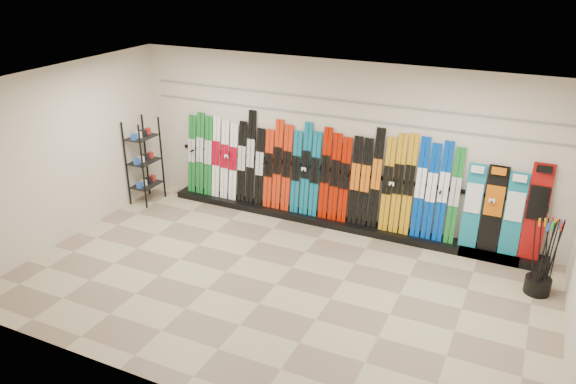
% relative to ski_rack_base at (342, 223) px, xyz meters
% --- Properties ---
extents(floor, '(8.00, 8.00, 0.00)m').
position_rel_ski_rack_base_xyz_m(floor, '(-0.22, -2.28, -0.06)').
color(floor, '#85705C').
rests_on(floor, ground).
extents(back_wall, '(8.00, 0.00, 8.00)m').
position_rel_ski_rack_base_xyz_m(back_wall, '(-0.22, 0.22, 1.44)').
color(back_wall, beige).
rests_on(back_wall, floor).
extents(left_wall, '(0.00, 5.00, 5.00)m').
position_rel_ski_rack_base_xyz_m(left_wall, '(-4.22, -2.28, 1.44)').
color(left_wall, beige).
rests_on(left_wall, floor).
extents(ceiling, '(8.00, 8.00, 0.00)m').
position_rel_ski_rack_base_xyz_m(ceiling, '(-0.22, -2.28, 2.94)').
color(ceiling, silver).
rests_on(ceiling, back_wall).
extents(ski_rack_base, '(8.00, 0.40, 0.12)m').
position_rel_ski_rack_base_xyz_m(ski_rack_base, '(0.00, 0.00, 0.00)').
color(ski_rack_base, black).
rests_on(ski_rack_base, floor).
extents(skis, '(5.37, 0.27, 1.82)m').
position_rel_ski_rack_base_xyz_m(skis, '(-0.64, 0.07, 0.88)').
color(skis, '#156F28').
rests_on(skis, ski_rack_base).
extents(snowboards, '(1.27, 0.24, 1.57)m').
position_rel_ski_rack_base_xyz_m(snowboards, '(2.73, 0.07, 0.79)').
color(snowboards, '#14728C').
rests_on(snowboards, ski_rack_base).
extents(accessory_rack, '(0.40, 0.60, 1.71)m').
position_rel_ski_rack_base_xyz_m(accessory_rack, '(-3.97, -0.58, 0.79)').
color(accessory_rack, black).
rests_on(accessory_rack, floor).
extents(pole_bin, '(0.38, 0.38, 0.25)m').
position_rel_ski_rack_base_xyz_m(pole_bin, '(3.38, -0.81, 0.07)').
color(pole_bin, black).
rests_on(pole_bin, floor).
extents(ski_poles, '(0.39, 0.31, 1.18)m').
position_rel_ski_rack_base_xyz_m(ski_poles, '(3.41, -0.81, 0.55)').
color(ski_poles, black).
rests_on(ski_poles, pole_bin).
extents(slatwall_rail_0, '(7.60, 0.02, 0.03)m').
position_rel_ski_rack_base_xyz_m(slatwall_rail_0, '(-0.22, 0.20, 1.94)').
color(slatwall_rail_0, gray).
rests_on(slatwall_rail_0, back_wall).
extents(slatwall_rail_1, '(7.60, 0.02, 0.03)m').
position_rel_ski_rack_base_xyz_m(slatwall_rail_1, '(-0.22, 0.20, 2.24)').
color(slatwall_rail_1, gray).
rests_on(slatwall_rail_1, back_wall).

